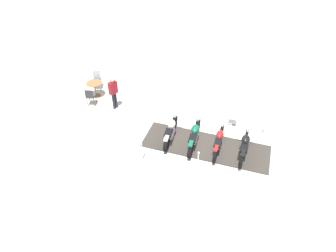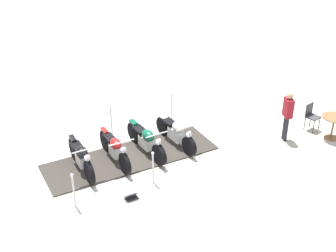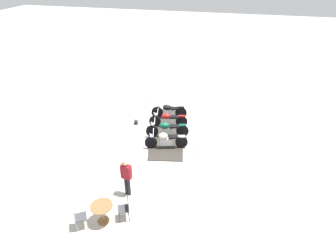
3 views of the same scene
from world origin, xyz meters
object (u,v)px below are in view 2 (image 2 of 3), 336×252
motorcycle_maroon (115,148)px  stanchion_right_front (75,198)px  motorcycle_cream (176,132)px  info_placard (131,197)px  motorcycle_black (81,157)px  stanchion_right_mid (153,173)px  motorcycle_forest (146,140)px  stanchion_left_mid (112,127)px  cafe_table (334,122)px  bystander_person (288,112)px  cafe_chair_near_table (311,115)px  stanchion_left_rear (172,112)px

motorcycle_maroon → stanchion_right_front: bearing=-49.9°
motorcycle_cream → info_placard: 3.05m
motorcycle_black → stanchion_right_mid: bearing=46.4°
motorcycle_black → motorcycle_maroon: size_ratio=0.97×
motorcycle_forest → stanchion_left_mid: stanchion_left_mid is taller
motorcycle_maroon → motorcycle_black: bearing=-90.5°
cafe_table → bystander_person: size_ratio=0.47×
stanchion_right_mid → cafe_chair_near_table: 6.12m
motorcycle_maroon → stanchion_left_rear: size_ratio=2.05×
motorcycle_forest → bystander_person: bearing=69.5°
motorcycle_cream → cafe_table: motorcycle_cream is taller
motorcycle_cream → stanchion_right_mid: bearing=-50.3°
motorcycle_forest → stanchion_left_rear: 2.34m
motorcycle_black → cafe_table: bearing=76.0°
stanchion_left_rear → motorcycle_black: bearing=-146.3°
stanchion_left_rear → cafe_table: (4.66, -2.69, 0.27)m
info_placard → cafe_chair_near_table: (6.67, 2.01, 0.49)m
motorcycle_cream → cafe_chair_near_table: size_ratio=2.27×
stanchion_right_mid → stanchion_right_front: bearing=-168.6°
motorcycle_forest → stanchion_right_mid: stanchion_right_mid is taller
stanchion_right_front → bystander_person: bystander_person is taller
motorcycle_black → motorcycle_forest: motorcycle_black is taller
info_placard → bystander_person: 5.80m
cafe_chair_near_table → stanchion_right_front: bearing=-101.3°
motorcycle_maroon → cafe_chair_near_table: size_ratio=2.30×
stanchion_left_mid → motorcycle_maroon: bearing=-97.0°
cafe_table → motorcycle_forest: bearing=172.3°
motorcycle_cream → stanchion_left_mid: bearing=-139.2°
motorcycle_cream → cafe_table: bearing=62.9°
stanchion_right_mid → info_placard: (-0.75, -0.50, -0.31)m
info_placard → stanchion_left_mid: bearing=-103.7°
stanchion_right_front → info_placard: 1.49m
info_placard → cafe_table: 7.15m
motorcycle_black → stanchion_right_mid: stanchion_right_mid is taller
stanchion_right_front → stanchion_left_rear: (3.82, 3.89, 0.01)m
stanchion_right_front → bystander_person: size_ratio=0.63×
motorcycle_maroon → cafe_table: motorcycle_maroon is taller
motorcycle_black → info_placard: (1.08, -1.66, -0.45)m
motorcycle_black → motorcycle_cream: motorcycle_black is taller
motorcycle_maroon → info_placard: bearing=-10.2°
stanchion_right_front → motorcycle_cream: bearing=32.9°
motorcycle_cream → cafe_chair_near_table: bearing=71.0°
motorcycle_maroon → motorcycle_forest: (1.02, 0.20, -0.00)m
motorcycle_maroon → info_placard: (0.06, -1.87, -0.43)m
stanchion_right_front → stanchion_right_mid: (2.21, 0.45, 0.05)m
stanchion_left_mid → bystander_person: bystander_person is taller
motorcycle_cream → stanchion_right_front: stanchion_right_front is taller
info_placard → motorcycle_maroon: bearing=-99.6°
cafe_table → motorcycle_cream: bearing=168.6°
stanchion_left_mid → cafe_chair_near_table: bearing=-12.9°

